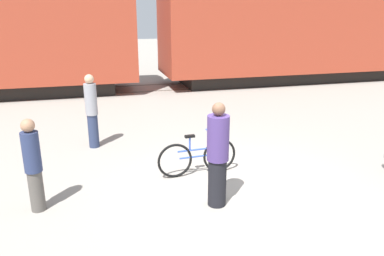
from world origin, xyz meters
name	(u,v)px	position (x,y,z in m)	size (l,w,h in m)	color
ground_plane	(234,189)	(0.00, 0.00, 0.00)	(80.00, 80.00, 0.00)	gray
freight_train	(148,20)	(0.00, 10.06, 2.86)	(24.41, 3.10, 5.46)	black
rail_near	(153,91)	(0.00, 9.35, 0.01)	(36.41, 0.07, 0.01)	#4C4238
rail_far	(148,85)	(0.00, 10.78, 0.01)	(36.41, 0.07, 0.01)	#4C4238
bicycle_blue	(198,157)	(-0.48, 0.82, 0.38)	(1.68, 0.46, 0.89)	black
person_in_navy	(33,165)	(-3.48, 0.13, 0.83)	(0.28, 0.28, 1.61)	#514C47
person_in_grey	(92,111)	(-2.51, 3.06, 0.93)	(0.29, 0.29, 1.81)	#283351
person_in_purple	(218,156)	(-0.51, -0.48, 0.91)	(0.37, 0.37, 1.83)	black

